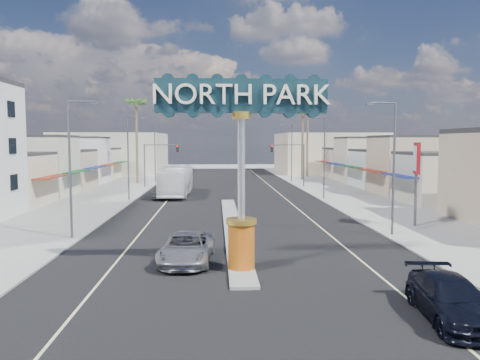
{
  "coord_description": "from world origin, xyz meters",
  "views": [
    {
      "loc": [
        -1.22,
        -20.47,
        6.35
      ],
      "look_at": [
        0.34,
        9.9,
        3.85
      ],
      "focal_mm": 35.0,
      "sensor_mm": 36.0,
      "label": 1
    }
  ],
  "objects": [
    {
      "name": "traffic_signal_right",
      "position": [
        9.18,
        43.99,
        4.27
      ],
      "size": [
        5.09,
        0.45,
        6.0
      ],
      "color": "#47474C",
      "rests_on": "ground"
    },
    {
      "name": "sidewalk_right",
      "position": [
        14.0,
        30.0,
        0.06
      ],
      "size": [
        8.0,
        120.0,
        0.12
      ],
      "primitive_type": "cube",
      "color": "gray",
      "rests_on": "ground"
    },
    {
      "name": "traffic_signal_left",
      "position": [
        -9.18,
        43.99,
        4.27
      ],
      "size": [
        5.09,
        0.45,
        6.0
      ],
      "color": "#47474C",
      "rests_on": "ground"
    },
    {
      "name": "road",
      "position": [
        0.0,
        30.0,
        0.01
      ],
      "size": [
        20.0,
        120.0,
        0.01
      ],
      "primitive_type": "cube",
      "color": "black",
      "rests_on": "ground"
    },
    {
      "name": "suv_right",
      "position": [
        7.12,
        -4.65,
        0.76
      ],
      "size": [
        2.64,
        5.4,
        1.51
      ],
      "primitive_type": "imported",
      "rotation": [
        0.0,
        0.0,
        -0.1
      ],
      "color": "black",
      "rests_on": "ground"
    },
    {
      "name": "ground",
      "position": [
        0.0,
        30.0,
        0.0
      ],
      "size": [
        160.0,
        160.0,
        0.0
      ],
      "primitive_type": "plane",
      "color": "gray",
      "rests_on": "ground"
    },
    {
      "name": "bank_pylon_sign",
      "position": [
        13.47,
        13.04,
        4.79
      ],
      "size": [
        0.75,
        1.92,
        6.17
      ],
      "rotation": [
        0.0,
        0.0,
        -0.27
      ],
      "color": "#47474C",
      "rests_on": "sidewalk_right"
    },
    {
      "name": "streetlight_l_near",
      "position": [
        -10.43,
        10.0,
        5.07
      ],
      "size": [
        2.03,
        0.22,
        9.0
      ],
      "color": "#47474C",
      "rests_on": "ground"
    },
    {
      "name": "streetlight_r_far",
      "position": [
        10.43,
        52.0,
        5.07
      ],
      "size": [
        2.03,
        0.22,
        9.0
      ],
      "color": "#47474C",
      "rests_on": "ground"
    },
    {
      "name": "storefront_row_left",
      "position": [
        -24.0,
        43.0,
        3.0
      ],
      "size": [
        12.0,
        42.0,
        6.0
      ],
      "primitive_type": "cube",
      "color": "beige",
      "rests_on": "ground"
    },
    {
      "name": "median_island",
      "position": [
        0.0,
        14.0,
        0.08
      ],
      "size": [
        1.3,
        30.0,
        0.16
      ],
      "primitive_type": "cube",
      "color": "gray",
      "rests_on": "ground"
    },
    {
      "name": "streetlight_l_mid",
      "position": [
        -10.43,
        30.0,
        5.07
      ],
      "size": [
        2.03,
        0.22,
        9.0
      ],
      "color": "#47474C",
      "rests_on": "ground"
    },
    {
      "name": "streetlight_r_mid",
      "position": [
        10.43,
        30.0,
        5.07
      ],
      "size": [
        2.03,
        0.22,
        9.0
      ],
      "color": "#47474C",
      "rests_on": "ground"
    },
    {
      "name": "backdrop_far_right",
      "position": [
        22.0,
        75.0,
        4.0
      ],
      "size": [
        20.0,
        20.0,
        8.0
      ],
      "primitive_type": "cube",
      "color": "beige",
      "rests_on": "ground"
    },
    {
      "name": "gateway_sign",
      "position": [
        0.0,
        1.98,
        5.93
      ],
      "size": [
        8.2,
        1.5,
        9.15
      ],
      "color": "#D43F10",
      "rests_on": "median_island"
    },
    {
      "name": "palm_left_far",
      "position": [
        -13.0,
        50.0,
        11.5
      ],
      "size": [
        2.6,
        2.6,
        13.1
      ],
      "color": "brown",
      "rests_on": "ground"
    },
    {
      "name": "streetlight_l_far",
      "position": [
        -10.43,
        52.0,
        5.07
      ],
      "size": [
        2.03,
        0.22,
        9.0
      ],
      "color": "#47474C",
      "rests_on": "ground"
    },
    {
      "name": "sidewalk_left",
      "position": [
        -14.0,
        30.0,
        0.06
      ],
      "size": [
        8.0,
        120.0,
        0.12
      ],
      "primitive_type": "cube",
      "color": "gray",
      "rests_on": "ground"
    },
    {
      "name": "backdrop_far_left",
      "position": [
        -22.0,
        75.0,
        4.0
      ],
      "size": [
        20.0,
        20.0,
        8.0
      ],
      "primitive_type": "cube",
      "color": "#B7B29E",
      "rests_on": "ground"
    },
    {
      "name": "streetlight_r_near",
      "position": [
        10.43,
        10.0,
        5.07
      ],
      "size": [
        2.03,
        0.22,
        9.0
      ],
      "color": "#47474C",
      "rests_on": "ground"
    },
    {
      "name": "suv_left",
      "position": [
        -2.77,
        3.79,
        0.77
      ],
      "size": [
        2.97,
        5.74,
        1.54
      ],
      "primitive_type": "imported",
      "rotation": [
        0.0,
        0.0,
        -0.07
      ],
      "color": "#AAA9AE",
      "rests_on": "ground"
    },
    {
      "name": "palm_right_far",
      "position": [
        15.0,
        62.0,
        12.39
      ],
      "size": [
        2.6,
        2.6,
        14.1
      ],
      "color": "brown",
      "rests_on": "ground"
    },
    {
      "name": "city_bus",
      "position": [
        -5.91,
        34.9,
        1.72
      ],
      "size": [
        3.23,
        12.44,
        3.45
      ],
      "primitive_type": "imported",
      "rotation": [
        0.0,
        0.0,
        -0.03
      ],
      "color": "white",
      "rests_on": "ground"
    },
    {
      "name": "car_parked_left",
      "position": [
        -7.23,
        32.02,
        0.88
      ],
      "size": [
        2.15,
        5.18,
        1.76
      ],
      "primitive_type": "imported",
      "rotation": [
        0.0,
        0.0,
        0.01
      ],
      "color": "slate",
      "rests_on": "ground"
    },
    {
      "name": "storefront_row_right",
      "position": [
        24.0,
        43.0,
        3.0
      ],
      "size": [
        12.0,
        42.0,
        6.0
      ],
      "primitive_type": "cube",
      "color": "#B7B29E",
      "rests_on": "ground"
    },
    {
      "name": "palm_right_mid",
      "position": [
        13.0,
        56.0,
        10.6
      ],
      "size": [
        2.6,
        2.6,
        12.1
      ],
      "color": "brown",
      "rests_on": "ground"
    }
  ]
}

